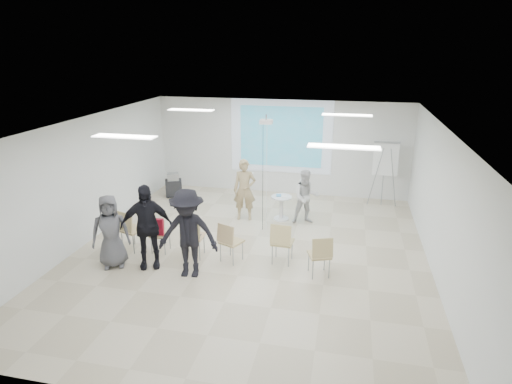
% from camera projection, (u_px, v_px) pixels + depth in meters
% --- Properties ---
extents(floor, '(8.00, 9.00, 0.10)m').
position_uv_depth(floor, '(249.00, 256.00, 9.90)').
color(floor, beige).
rests_on(floor, ground).
extents(ceiling, '(8.00, 9.00, 0.10)m').
position_uv_depth(ceiling, '(248.00, 123.00, 8.89)').
color(ceiling, white).
rests_on(ceiling, wall_back).
extents(wall_back, '(8.00, 0.10, 3.00)m').
position_uv_depth(wall_back, '(281.00, 147.00, 13.60)').
color(wall_back, silver).
rests_on(wall_back, floor).
extents(wall_left, '(0.10, 9.00, 3.00)m').
position_uv_depth(wall_left, '(83.00, 181.00, 10.21)').
color(wall_left, silver).
rests_on(wall_left, floor).
extents(wall_right, '(0.10, 9.00, 3.00)m').
position_uv_depth(wall_right, '(444.00, 207.00, 8.58)').
color(wall_right, silver).
rests_on(wall_right, floor).
extents(projection_halo, '(3.20, 0.01, 2.30)m').
position_uv_depth(projection_halo, '(281.00, 137.00, 13.42)').
color(projection_halo, silver).
rests_on(projection_halo, wall_back).
extents(projection_image, '(2.60, 0.01, 1.90)m').
position_uv_depth(projection_image, '(281.00, 137.00, 13.41)').
color(projection_image, teal).
rests_on(projection_image, wall_back).
extents(pedestal_table, '(0.66, 0.66, 0.70)m').
position_uv_depth(pedestal_table, '(281.00, 206.00, 11.72)').
color(pedestal_table, white).
rests_on(pedestal_table, floor).
extents(player_left, '(0.77, 0.59, 1.92)m').
position_uv_depth(player_left, '(245.00, 186.00, 11.59)').
color(player_left, tan).
rests_on(player_left, floor).
extents(player_right, '(0.94, 0.84, 1.64)m').
position_uv_depth(player_right, '(306.00, 194.00, 11.38)').
color(player_right, silver).
rests_on(player_right, floor).
extents(controller_left, '(0.05, 0.11, 0.04)m').
position_uv_depth(controller_left, '(253.00, 173.00, 11.69)').
color(controller_left, white).
rests_on(controller_left, player_left).
extents(controller_right, '(0.07, 0.12, 0.04)m').
position_uv_depth(controller_right, '(301.00, 181.00, 11.55)').
color(controller_right, white).
rests_on(controller_right, player_right).
extents(chair_far_left, '(0.59, 0.62, 0.98)m').
position_uv_depth(chair_far_left, '(130.00, 227.00, 9.88)').
color(chair_far_left, tan).
rests_on(chair_far_left, floor).
extents(chair_left_mid, '(0.41, 0.44, 0.85)m').
position_uv_depth(chair_left_mid, '(159.00, 233.00, 9.79)').
color(chair_left_mid, tan).
rests_on(chair_left_mid, floor).
extents(chair_left_inner, '(0.49, 0.52, 0.99)m').
position_uv_depth(chair_left_inner, '(192.00, 234.00, 9.52)').
color(chair_left_inner, tan).
rests_on(chair_left_inner, floor).
extents(chair_center, '(0.58, 0.60, 0.93)m').
position_uv_depth(chair_center, '(229.00, 239.00, 9.35)').
color(chair_center, tan).
rests_on(chair_center, floor).
extents(chair_right_inner, '(0.48, 0.52, 0.97)m').
position_uv_depth(chair_right_inner, '(282.00, 240.00, 9.27)').
color(chair_right_inner, tan).
rests_on(chair_right_inner, floor).
extents(chair_right_far, '(0.56, 0.58, 0.92)m').
position_uv_depth(chair_right_far, '(321.00, 253.00, 8.75)').
color(chair_right_far, tan).
rests_on(chair_right_far, floor).
extents(red_jacket, '(0.41, 0.11, 0.38)m').
position_uv_depth(red_jacket, '(155.00, 227.00, 9.59)').
color(red_jacket, '#A61428').
rests_on(red_jacket, chair_left_mid).
extents(laptop, '(0.38, 0.28, 0.03)m').
position_uv_depth(laptop, '(194.00, 235.00, 9.64)').
color(laptop, black).
rests_on(laptop, chair_left_inner).
extents(audience_left, '(1.43, 1.13, 2.14)m').
position_uv_depth(audience_left, '(146.00, 221.00, 9.02)').
color(audience_left, black).
rests_on(audience_left, floor).
extents(audience_mid, '(1.47, 0.91, 2.15)m').
position_uv_depth(audience_mid, '(188.00, 228.00, 8.64)').
color(audience_mid, black).
rests_on(audience_mid, floor).
extents(audience_outer, '(1.05, 0.92, 1.82)m').
position_uv_depth(audience_outer, '(110.00, 227.00, 9.09)').
color(audience_outer, '#57565B').
rests_on(audience_outer, floor).
extents(flipchart_easel, '(0.85, 0.64, 1.96)m').
position_uv_depth(flipchart_easel, '(386.00, 159.00, 12.40)').
color(flipchart_easel, gray).
rests_on(flipchart_easel, floor).
extents(av_cart, '(0.63, 0.57, 0.76)m').
position_uv_depth(av_cart, '(174.00, 186.00, 13.56)').
color(av_cart, black).
rests_on(av_cart, floor).
extents(ceiling_projector, '(0.30, 0.25, 3.00)m').
position_uv_depth(ceiling_projector, '(266.00, 127.00, 10.37)').
color(ceiling_projector, white).
rests_on(ceiling_projector, ceiling).
extents(fluor_panel_nw, '(1.20, 0.30, 0.02)m').
position_uv_depth(fluor_panel_nw, '(191.00, 110.00, 11.17)').
color(fluor_panel_nw, white).
rests_on(fluor_panel_nw, ceiling).
extents(fluor_panel_ne, '(1.20, 0.30, 0.02)m').
position_uv_depth(fluor_panel_ne, '(347.00, 115.00, 10.36)').
color(fluor_panel_ne, white).
rests_on(fluor_panel_ne, ceiling).
extents(fluor_panel_sw, '(1.20, 0.30, 0.02)m').
position_uv_depth(fluor_panel_sw, '(125.00, 136.00, 7.93)').
color(fluor_panel_sw, white).
rests_on(fluor_panel_sw, ceiling).
extents(fluor_panel_se, '(1.20, 0.30, 0.02)m').
position_uv_depth(fluor_panel_se, '(344.00, 147.00, 7.13)').
color(fluor_panel_se, white).
rests_on(fluor_panel_se, ceiling).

